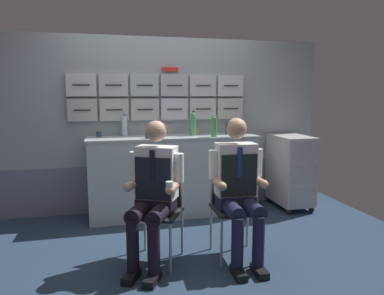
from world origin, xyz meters
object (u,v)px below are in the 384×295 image
object	(u,v)px
sparkling_bottle_green	(214,126)
paper_cup_tan	(99,134)
crew_member_right	(239,184)
service_trolley	(291,169)
crew_member_left	(153,188)
folding_chair_right	(233,197)
folding_chair_left	(160,200)

from	to	relation	value
sparkling_bottle_green	paper_cup_tan	world-z (taller)	sparkling_bottle_green
crew_member_right	sparkling_bottle_green	size ratio (longest dim) A/B	4.70
sparkling_bottle_green	paper_cup_tan	size ratio (longest dim) A/B	4.31
service_trolley	crew_member_left	distance (m)	2.27
folding_chair_right	sparkling_bottle_green	size ratio (longest dim) A/B	3.18
service_trolley	crew_member_left	size ratio (longest dim) A/B	0.76
folding_chair_right	sparkling_bottle_green	bearing A→B (deg)	82.46
paper_cup_tan	service_trolley	bearing A→B (deg)	-6.26
crew_member_left	folding_chair_right	world-z (taller)	crew_member_left
service_trolley	crew_member_left	world-z (taller)	crew_member_left
crew_member_left	paper_cup_tan	distance (m)	1.55
crew_member_right	sparkling_bottle_green	distance (m)	1.25
crew_member_left	paper_cup_tan	bearing A→B (deg)	107.25
folding_chair_left	crew_member_right	size ratio (longest dim) A/B	0.68
folding_chair_right	crew_member_right	distance (m)	0.23
folding_chair_right	crew_member_right	bearing A→B (deg)	-92.46
folding_chair_left	sparkling_bottle_green	distance (m)	1.37
crew_member_left	sparkling_bottle_green	distance (m)	1.47
folding_chair_left	sparkling_bottle_green	size ratio (longest dim) A/B	3.18
folding_chair_right	paper_cup_tan	world-z (taller)	paper_cup_tan
sparkling_bottle_green	crew_member_right	bearing A→B (deg)	-96.85
service_trolley	folding_chair_left	xyz separation A→B (m)	(-1.86, -1.04, 0.03)
service_trolley	folding_chair_left	size ratio (longest dim) A/B	1.10
paper_cup_tan	folding_chair_right	bearing A→B (deg)	-48.81
folding_chair_left	folding_chair_right	size ratio (longest dim) A/B	1.00
paper_cup_tan	folding_chair_left	bearing A→B (deg)	-68.07
service_trolley	crew_member_left	bearing A→B (deg)	-148.51
service_trolley	sparkling_bottle_green	world-z (taller)	sparkling_bottle_green
folding_chair_right	sparkling_bottle_green	distance (m)	1.17
crew_member_left	paper_cup_tan	xyz separation A→B (m)	(-0.45, 1.45, 0.31)
service_trolley	paper_cup_tan	xyz separation A→B (m)	(-2.38, 0.26, 0.49)
folding_chair_left	crew_member_left	xyz separation A→B (m)	(-0.07, -0.15, 0.15)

